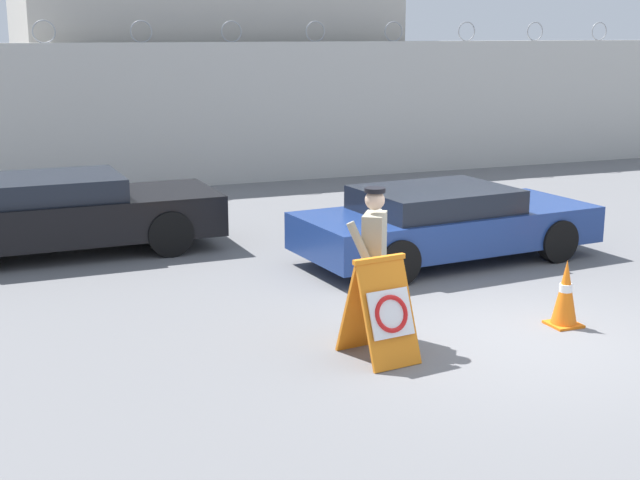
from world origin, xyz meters
TOP-DOWN VIEW (x-y plane):
  - ground_plane at (0.00, 0.00)m, footprint 90.00×90.00m
  - perimeter_wall at (0.00, 11.15)m, footprint 36.00×0.30m
  - building_block at (0.22, 15.86)m, footprint 8.77×7.89m
  - barricade_sign at (-1.70, -0.04)m, footprint 0.68×0.86m
  - security_guard at (-1.51, 0.56)m, footprint 0.60×0.55m
  - traffic_cone_near at (0.75, 0.14)m, footprint 0.35×0.35m
  - parked_car_front_coupe at (-4.33, 5.89)m, footprint 4.81×2.03m
  - parked_car_rear_sedan at (0.95, 3.34)m, footprint 4.63×2.23m

SIDE VIEW (x-z plane):
  - ground_plane at x=0.00m, z-range 0.00..0.00m
  - traffic_cone_near at x=0.75m, z-range 0.00..0.79m
  - barricade_sign at x=-1.70m, z-range 0.00..1.09m
  - parked_car_rear_sedan at x=0.95m, z-range 0.02..1.13m
  - parked_car_front_coupe at x=-4.33m, z-range 0.03..1.24m
  - security_guard at x=-1.51m, z-range 0.09..1.79m
  - perimeter_wall at x=0.00m, z-range -0.22..3.34m
  - building_block at x=0.22m, z-range 0.00..4.79m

